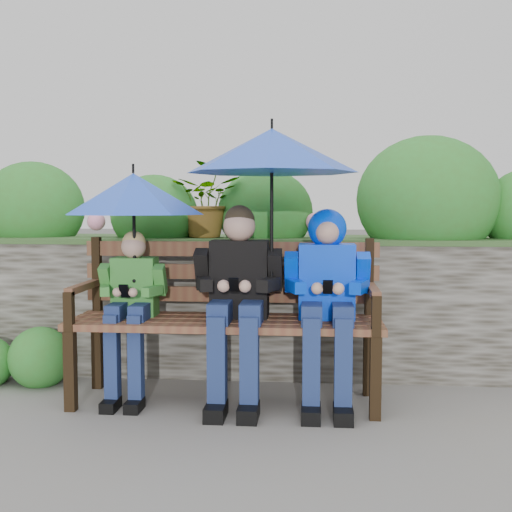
# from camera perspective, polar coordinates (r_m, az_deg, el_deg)

# --- Properties ---
(ground) EXTENTS (60.00, 60.00, 0.00)m
(ground) POSITION_cam_1_polar(r_m,az_deg,el_deg) (4.21, -0.13, -13.11)
(ground) COLOR slate
(ground) RESTS_ON ground
(garden_backdrop) EXTENTS (8.00, 2.84, 1.83)m
(garden_backdrop) POSITION_cam_1_polar(r_m,az_deg,el_deg) (5.67, 1.54, -2.46)
(garden_backdrop) COLOR #353128
(garden_backdrop) RESTS_ON ground
(park_bench) EXTENTS (2.00, 0.59, 1.06)m
(park_bench) POSITION_cam_1_polar(r_m,az_deg,el_deg) (4.22, -2.59, -4.68)
(park_bench) COLOR black
(park_bench) RESTS_ON ground
(boy_left) EXTENTS (0.43, 0.50, 1.11)m
(boy_left) POSITION_cam_1_polar(r_m,az_deg,el_deg) (4.25, -11.04, -4.06)
(boy_left) COLOR #35893B
(boy_left) RESTS_ON ground
(boy_middle) EXTENTS (0.56, 0.65, 1.28)m
(boy_middle) POSITION_cam_1_polar(r_m,az_deg,el_deg) (4.09, -1.63, -3.30)
(boy_middle) COLOR black
(boy_middle) RESTS_ON ground
(boy_right) EXTENTS (0.54, 0.65, 1.25)m
(boy_right) POSITION_cam_1_polar(r_m,az_deg,el_deg) (4.07, 6.33, -2.84)
(boy_right) COLOR #0127D8
(boy_right) RESTS_ON ground
(umbrella_left) EXTENTS (0.92, 0.92, 0.78)m
(umbrella_left) POSITION_cam_1_polar(r_m,az_deg,el_deg) (4.23, -10.83, 5.44)
(umbrella_left) COLOR blue
(umbrella_left) RESTS_ON ground
(umbrella_right) EXTENTS (1.08, 1.08, 1.03)m
(umbrella_right) POSITION_cam_1_polar(r_m,az_deg,el_deg) (4.06, 1.41, 9.34)
(umbrella_right) COLOR blue
(umbrella_right) RESTS_ON ground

